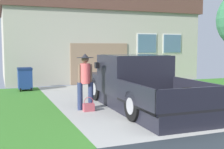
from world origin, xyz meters
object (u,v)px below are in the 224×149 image
person_with_hat (85,79)px  handbag (89,107)px  wheeled_trash_bin (25,78)px  pickup_truck (136,84)px  house_with_garage (94,38)px

person_with_hat → handbag: bearing=-85.6°
person_with_hat → wheeled_trash_bin: size_ratio=1.71×
person_with_hat → handbag: (0.02, -0.28, -0.82)m
handbag → wheeled_trash_bin: size_ratio=0.43×
pickup_truck → house_with_garage: house_with_garage is taller
handbag → house_with_garage: house_with_garage is taller
handbag → wheeled_trash_bin: 5.21m
person_with_hat → handbag: size_ratio=4.01×
pickup_truck → person_with_hat: 1.66m
pickup_truck → handbag: size_ratio=12.32×
wheeled_trash_bin → person_with_hat: bearing=-73.6°
handbag → person_with_hat: bearing=93.9°
handbag → house_with_garage: 10.03m
pickup_truck → person_with_hat: size_ratio=3.07×
person_with_hat → wheeled_trash_bin: (-1.39, 4.73, -0.40)m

